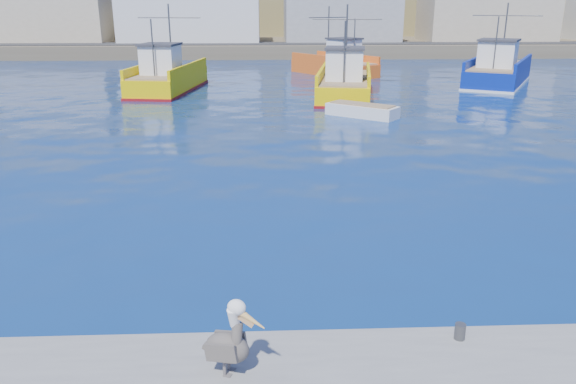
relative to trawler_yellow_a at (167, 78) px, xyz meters
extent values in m
plane|color=#06194E|center=(7.82, -31.57, -1.01)|extent=(260.00, 260.00, 0.00)
cylinder|color=#4C4C4C|center=(10.82, -34.97, -0.36)|extent=(0.20, 0.20, 0.30)
cube|color=brown|center=(7.82, 40.43, -0.21)|extent=(160.00, 30.00, 1.60)
cube|color=olive|center=(7.82, 66.43, 4.99)|extent=(180.00, 40.00, 14.00)
cube|color=#2D2D2D|center=(7.82, 29.43, 0.64)|extent=(150.00, 5.00, 0.10)
cube|color=tan|center=(-20.18, 35.43, 4.09)|extent=(14.00, 9.00, 7.00)
cube|color=silver|center=(-2.18, 35.43, 3.34)|extent=(18.00, 11.00, 5.50)
cube|color=gray|center=(17.82, 35.43, 3.84)|extent=(15.00, 10.00, 6.50)
cube|color=tan|center=(37.82, 35.43, 4.34)|extent=(17.00, 9.00, 7.50)
cube|color=#EECA01|center=(0.04, 0.27, -0.33)|extent=(4.95, 10.84, 1.36)
cube|color=#EECA01|center=(1.66, 0.04, 0.70)|extent=(1.68, 10.16, 0.70)
cube|color=#EECA01|center=(-1.58, 0.51, 0.70)|extent=(1.68, 10.16, 0.70)
cube|color=maroon|center=(0.04, 0.27, -0.96)|extent=(5.05, 11.05, 0.25)
cube|color=#8C7251|center=(0.04, 0.27, 0.40)|extent=(4.61, 10.38, 0.10)
cube|color=white|center=(-0.19, -1.28, 1.45)|extent=(2.79, 2.93, 2.00)
cube|color=#333338|center=(-0.19, -1.28, 2.55)|extent=(3.00, 3.27, 0.15)
cylinder|color=#4C4C4C|center=(0.19, 1.31, 2.85)|extent=(0.14, 0.14, 5.00)
cylinder|color=#4C4C4C|center=(-0.41, -2.83, 2.35)|extent=(0.11, 0.11, 4.00)
cylinder|color=#4C4C4C|center=(0.19, 1.31, 4.35)|extent=(4.83, 0.78, 0.08)
cube|color=#EECA01|center=(13.10, -3.52, -0.35)|extent=(5.14, 10.55, 1.31)
cube|color=#EECA01|center=(14.72, -3.80, 0.66)|extent=(1.87, 9.80, 0.70)
cube|color=#EECA01|center=(11.48, -3.25, 0.66)|extent=(1.87, 9.80, 0.70)
cube|color=maroon|center=(13.10, -3.52, -0.96)|extent=(5.24, 10.76, 0.25)
cube|color=#8C7251|center=(13.10, -3.52, 0.36)|extent=(4.80, 10.11, 0.10)
cube|color=white|center=(12.84, -5.02, 1.41)|extent=(2.83, 2.90, 2.00)
cube|color=#333338|center=(12.84, -5.02, 2.51)|extent=(3.06, 3.23, 0.15)
cylinder|color=#4C4C4C|center=(13.27, -2.53, 2.81)|extent=(0.14, 0.14, 5.00)
cylinder|color=#4C4C4C|center=(12.59, -6.51, 2.31)|extent=(0.12, 0.12, 4.00)
cylinder|color=#4C4C4C|center=(13.27, -2.53, 4.31)|extent=(4.83, 0.90, 0.08)
cube|color=navy|center=(26.82, 2.82, -0.28)|extent=(8.97, 11.61, 1.45)
cube|color=navy|center=(28.41, 1.90, 0.79)|extent=(5.68, 9.58, 0.70)
cube|color=navy|center=(25.23, 3.74, 0.79)|extent=(5.68, 9.58, 0.70)
cube|color=silver|center=(26.82, 2.82, -0.96)|extent=(9.15, 11.85, 0.25)
cube|color=#8C7251|center=(26.82, 2.82, 0.49)|extent=(8.48, 11.07, 0.10)
cube|color=white|center=(25.98, 1.37, 1.54)|extent=(3.76, 3.78, 2.00)
cube|color=#333338|center=(25.98, 1.37, 2.64)|extent=(4.10, 4.17, 0.15)
cylinder|color=#4C4C4C|center=(27.38, 3.78, 2.94)|extent=(0.16, 0.16, 5.00)
cylinder|color=#4C4C4C|center=(25.14, -0.08, 2.44)|extent=(0.14, 0.14, 4.00)
cylinder|color=#4C4C4C|center=(27.38, 3.78, 4.44)|extent=(4.77, 2.81, 0.08)
cube|color=#E45A18|center=(13.98, 10.11, -0.42)|extent=(7.80, 9.35, 1.17)
cube|color=#E45A18|center=(15.30, 10.99, 0.51)|extent=(5.06, 7.44, 0.70)
cube|color=#E45A18|center=(12.66, 9.23, 0.51)|extent=(5.06, 7.44, 0.70)
cube|color=#8C7251|center=(13.98, 10.11, 0.21)|extent=(7.37, 8.90, 0.10)
cube|color=white|center=(14.73, 8.99, 1.26)|extent=(3.21, 3.18, 2.00)
cube|color=#333338|center=(14.73, 8.99, 2.36)|extent=(3.50, 3.50, 0.15)
cylinder|color=#4C4C4C|center=(13.48, 10.86, 2.66)|extent=(0.17, 0.17, 5.00)
cylinder|color=#4C4C4C|center=(15.48, 7.87, 2.16)|extent=(0.14, 0.14, 4.00)
cylinder|color=#4C4C4C|center=(13.48, 10.86, 4.16)|extent=(3.97, 2.69, 0.08)
cube|color=silver|center=(13.11, -10.98, -0.74)|extent=(4.24, 3.77, 0.85)
cube|color=#8C7251|center=(13.11, -10.98, -0.29)|extent=(3.71, 3.26, 0.08)
cylinder|color=#595451|center=(6.63, -35.85, -0.38)|extent=(0.08, 0.08, 0.26)
cube|color=#595451|center=(6.67, -35.87, -0.50)|extent=(0.16, 0.15, 0.01)
cylinder|color=#595451|center=(6.69, -35.70, -0.38)|extent=(0.08, 0.08, 0.26)
cube|color=#595451|center=(6.73, -35.71, -0.50)|extent=(0.16, 0.15, 0.01)
ellipsoid|color=#38332D|center=(6.68, -35.78, -0.03)|extent=(0.87, 0.69, 0.52)
cube|color=#38332D|center=(6.59, -35.96, -0.01)|extent=(0.56, 0.27, 0.38)
cube|color=#38332D|center=(6.73, -35.59, -0.01)|extent=(0.56, 0.27, 0.38)
cube|color=#38332D|center=(6.37, -35.66, -0.09)|extent=(0.24, 0.20, 0.11)
cylinder|color=#38332D|center=(6.85, -35.85, 0.25)|extent=(0.26, 0.31, 0.41)
cylinder|color=white|center=(6.80, -35.83, 0.56)|extent=(0.25, 0.31, 0.39)
ellipsoid|color=white|center=(6.86, -35.85, 0.74)|extent=(0.37, 0.33, 0.26)
cone|color=gold|center=(7.08, -35.94, 0.58)|extent=(0.53, 0.31, 0.36)
cube|color=tan|center=(6.99, -35.90, 0.54)|extent=(0.31, 0.16, 0.23)
camera|label=1|loc=(7.33, -43.65, 5.25)|focal=35.00mm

